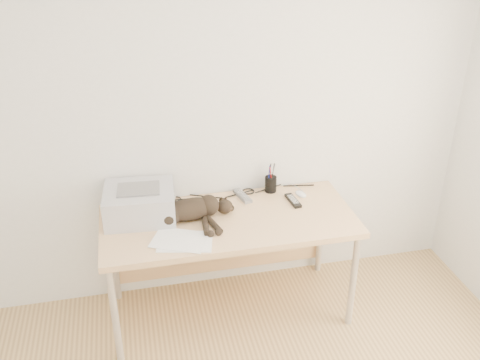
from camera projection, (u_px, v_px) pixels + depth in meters
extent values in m
plane|color=white|center=(217.00, 115.00, 3.42)|extent=(3.50, 0.00, 3.50)
cube|color=tan|center=(229.00, 221.00, 3.37)|extent=(1.60, 0.70, 0.04)
cylinder|color=silver|center=(115.00, 316.00, 3.14)|extent=(0.04, 0.04, 0.70)
cylinder|color=silver|center=(353.00, 281.00, 3.43)|extent=(0.04, 0.04, 0.70)
cylinder|color=silver|center=(114.00, 257.00, 3.66)|extent=(0.04, 0.04, 0.70)
cylinder|color=silver|center=(321.00, 231.00, 3.95)|extent=(0.04, 0.04, 0.70)
cube|color=tan|center=(220.00, 235.00, 3.81)|extent=(1.48, 0.02, 0.60)
cube|color=silver|center=(140.00, 203.00, 3.34)|extent=(0.46, 0.40, 0.19)
cube|color=black|center=(140.00, 202.00, 3.34)|extent=(0.37, 0.05, 0.12)
cube|color=slate|center=(138.00, 189.00, 3.30)|extent=(0.27, 0.20, 0.01)
cube|color=white|center=(185.00, 241.00, 3.14)|extent=(0.36, 0.29, 0.00)
cube|color=white|center=(180.00, 240.00, 3.15)|extent=(0.38, 0.34, 0.00)
ellipsoid|color=black|center=(190.00, 209.00, 3.33)|extent=(0.36, 0.19, 0.14)
sphere|color=black|center=(169.00, 215.00, 3.28)|extent=(0.15, 0.15, 0.15)
ellipsoid|color=black|center=(225.00, 207.00, 3.40)|extent=(0.12, 0.11, 0.09)
cone|color=black|center=(222.00, 199.00, 3.41)|extent=(0.04, 0.05, 0.05)
cone|color=black|center=(226.00, 199.00, 3.42)|extent=(0.04, 0.05, 0.05)
cylinder|color=black|center=(206.00, 225.00, 3.26)|extent=(0.06, 0.20, 0.04)
cylinder|color=black|center=(213.00, 224.00, 3.28)|extent=(0.06, 0.20, 0.04)
cylinder|color=black|center=(145.00, 222.00, 3.30)|extent=(0.22, 0.05, 0.03)
imported|color=white|center=(169.00, 201.00, 3.48)|extent=(0.13, 0.13, 0.09)
cylinder|color=black|center=(271.00, 184.00, 3.66)|extent=(0.08, 0.08, 0.11)
cylinder|color=#990C0C|center=(269.00, 175.00, 3.62)|extent=(0.01, 0.01, 0.15)
cylinder|color=navy|center=(272.00, 174.00, 3.64)|extent=(0.01, 0.01, 0.15)
cylinder|color=black|center=(271.00, 175.00, 3.61)|extent=(0.01, 0.01, 0.15)
cube|color=slate|center=(242.00, 196.00, 3.60)|extent=(0.10, 0.20, 0.02)
cube|color=black|center=(293.00, 201.00, 3.55)|extent=(0.07, 0.18, 0.02)
ellipsoid|color=white|center=(301.00, 193.00, 3.63)|extent=(0.09, 0.11, 0.03)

